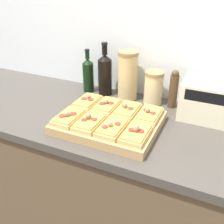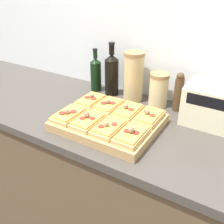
# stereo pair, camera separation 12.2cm
# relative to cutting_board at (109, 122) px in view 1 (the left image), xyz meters

# --- Properties ---
(wall_back) EXTENTS (6.00, 0.06, 2.50)m
(wall_back) POSITION_rel_cutting_board_xyz_m (0.02, 0.44, 0.30)
(wall_back) COLOR silver
(wall_back) RESTS_ON ground_plane
(kitchen_counter) EXTENTS (2.63, 0.67, 0.93)m
(kitchen_counter) POSITION_rel_cutting_board_xyz_m (0.02, 0.09, -0.49)
(kitchen_counter) COLOR brown
(kitchen_counter) RESTS_ON ground_plane
(cutting_board) EXTENTS (0.45, 0.37, 0.04)m
(cutting_board) POSITION_rel_cutting_board_xyz_m (0.00, 0.00, 0.00)
(cutting_board) COLOR tan
(cutting_board) RESTS_ON kitchen_counter
(pizza_slice_back_left) EXTENTS (0.10, 0.17, 0.05)m
(pizza_slice_back_left) POSITION_rel_cutting_board_xyz_m (-0.16, 0.09, 0.03)
(pizza_slice_back_left) COLOR tan
(pizza_slice_back_left) RESTS_ON cutting_board
(pizza_slice_back_midleft) EXTENTS (0.10, 0.17, 0.05)m
(pizza_slice_back_midleft) POSITION_rel_cutting_board_xyz_m (-0.05, 0.09, 0.03)
(pizza_slice_back_midleft) COLOR tan
(pizza_slice_back_midleft) RESTS_ON cutting_board
(pizza_slice_back_midright) EXTENTS (0.10, 0.17, 0.05)m
(pizza_slice_back_midright) POSITION_rel_cutting_board_xyz_m (0.05, 0.09, 0.03)
(pizza_slice_back_midright) COLOR tan
(pizza_slice_back_midright) RESTS_ON cutting_board
(pizza_slice_back_right) EXTENTS (0.10, 0.17, 0.05)m
(pizza_slice_back_right) POSITION_rel_cutting_board_xyz_m (0.16, 0.09, 0.03)
(pizza_slice_back_right) COLOR tan
(pizza_slice_back_right) RESTS_ON cutting_board
(pizza_slice_front_left) EXTENTS (0.10, 0.17, 0.05)m
(pizza_slice_front_left) POSITION_rel_cutting_board_xyz_m (-0.16, -0.09, 0.03)
(pizza_slice_front_left) COLOR tan
(pizza_slice_front_left) RESTS_ON cutting_board
(pizza_slice_front_midleft) EXTENTS (0.10, 0.17, 0.06)m
(pizza_slice_front_midleft) POSITION_rel_cutting_board_xyz_m (-0.05, -0.09, 0.04)
(pizza_slice_front_midleft) COLOR tan
(pizza_slice_front_midleft) RESTS_ON cutting_board
(pizza_slice_front_midright) EXTENTS (0.10, 0.17, 0.05)m
(pizza_slice_front_midright) POSITION_rel_cutting_board_xyz_m (0.05, -0.09, 0.03)
(pizza_slice_front_midright) COLOR tan
(pizza_slice_front_midright) RESTS_ON cutting_board
(pizza_slice_front_right) EXTENTS (0.10, 0.17, 0.06)m
(pizza_slice_front_right) POSITION_rel_cutting_board_xyz_m (0.16, -0.09, 0.04)
(pizza_slice_front_right) COLOR tan
(pizza_slice_front_right) RESTS_ON cutting_board
(olive_oil_bottle) EXTENTS (0.06, 0.06, 0.25)m
(olive_oil_bottle) POSITION_rel_cutting_board_xyz_m (-0.29, 0.32, 0.08)
(olive_oil_bottle) COLOR black
(olive_oil_bottle) RESTS_ON kitchen_counter
(wine_bottle) EXTENTS (0.08, 0.08, 0.30)m
(wine_bottle) POSITION_rel_cutting_board_xyz_m (-0.18, 0.32, 0.10)
(wine_bottle) COLOR black
(wine_bottle) RESTS_ON kitchen_counter
(grain_jar_tall) EXTENTS (0.11, 0.11, 0.27)m
(grain_jar_tall) POSITION_rel_cutting_board_xyz_m (-0.04, 0.32, 0.12)
(grain_jar_tall) COLOR tan
(grain_jar_tall) RESTS_ON kitchen_counter
(grain_jar_short) EXTENTS (0.10, 0.10, 0.18)m
(grain_jar_short) POSITION_rel_cutting_board_xyz_m (0.11, 0.32, 0.07)
(grain_jar_short) COLOR beige
(grain_jar_short) RESTS_ON kitchen_counter
(pepper_mill) EXTENTS (0.05, 0.05, 0.21)m
(pepper_mill) POSITION_rel_cutting_board_xyz_m (0.22, 0.32, 0.08)
(pepper_mill) COLOR #47331E
(pepper_mill) RESTS_ON kitchen_counter
(toaster_oven) EXTENTS (0.28, 0.21, 0.19)m
(toaster_oven) POSITION_rel_cutting_board_xyz_m (0.40, 0.28, 0.07)
(toaster_oven) COLOR beige
(toaster_oven) RESTS_ON kitchen_counter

